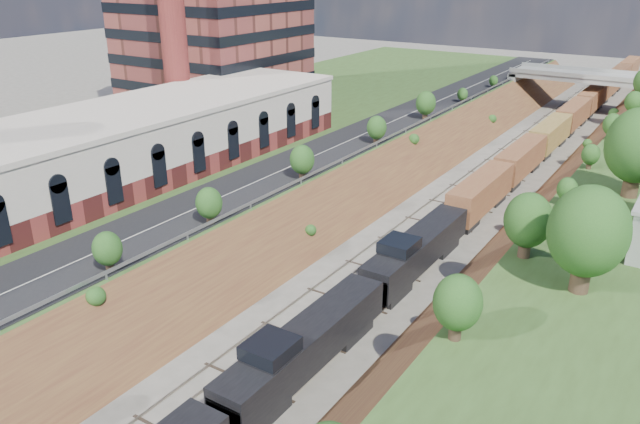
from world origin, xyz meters
TOP-DOWN VIEW (x-y plane):
  - platform_left at (-33.00, 60.00)m, footprint 44.00×180.00m
  - embankment_left at (-11.00, 60.00)m, footprint 10.00×180.00m
  - embankment_right at (11.00, 60.00)m, footprint 10.00×180.00m
  - rail_left_track at (-2.60, 60.00)m, footprint 1.58×180.00m
  - rail_right_track at (2.60, 60.00)m, footprint 1.58×180.00m
  - road at (-15.50, 60.00)m, footprint 8.00×180.00m
  - guardrail at (-11.40, 59.80)m, footprint 0.10×171.00m
  - commercial_building at (-28.00, 38.00)m, footprint 14.30×62.30m
  - overpass at (0.00, 122.00)m, footprint 24.50×8.30m
  - tree_right_large at (17.00, 40.00)m, footprint 5.25×5.25m
  - tree_left_crest at (-11.80, 20.00)m, footprint 2.45×2.45m
  - freight_train at (2.60, 91.54)m, footprint 2.78×172.36m

SIDE VIEW (x-z plane):
  - embankment_left at x=-11.00m, z-range -5.00..5.00m
  - embankment_right at x=11.00m, z-range -5.00..5.00m
  - rail_left_track at x=-2.60m, z-range 0.00..0.18m
  - rail_right_track at x=2.60m, z-range 0.00..0.18m
  - freight_train at x=2.60m, z-range 0.19..4.74m
  - platform_left at x=-33.00m, z-range 0.00..5.00m
  - overpass at x=0.00m, z-range 1.22..8.62m
  - road at x=-15.50m, z-range 5.00..5.10m
  - guardrail at x=-11.40m, z-range 5.20..5.90m
  - tree_left_crest at x=-11.80m, z-range 5.26..8.82m
  - commercial_building at x=-28.00m, z-range 5.01..12.01m
  - tree_right_large at x=17.00m, z-range 5.58..13.19m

